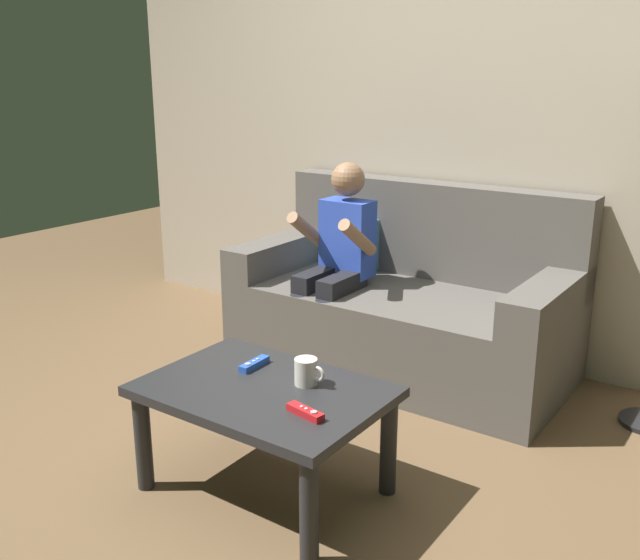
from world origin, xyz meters
The scene contains 8 objects.
ground_plane centered at (0.00, 0.00, 0.00)m, with size 8.78×8.78×0.00m, color brown.
wall_back centered at (0.00, 1.80, 1.25)m, with size 4.39×0.05×2.50m, color #B2A38E.
couch centered at (-0.06, 1.42, 0.31)m, with size 1.64×0.80×0.91m.
person_seated_on_couch centered at (-0.34, 1.22, 0.58)m, with size 0.36×0.44×1.02m.
coffee_table centered at (0.09, 0.13, 0.34)m, with size 0.83×0.58×0.40m.
game_remote_red_near_edge centered at (0.34, 0.04, 0.42)m, with size 0.14×0.06×0.03m.
game_remote_blue_center centered at (-0.04, 0.24, 0.42)m, with size 0.04×0.14×0.03m.
coffee_mug centered at (0.20, 0.23, 0.45)m, with size 0.12×0.08×0.09m.
Camera 1 is at (1.55, -1.61, 1.46)m, focal length 40.12 mm.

